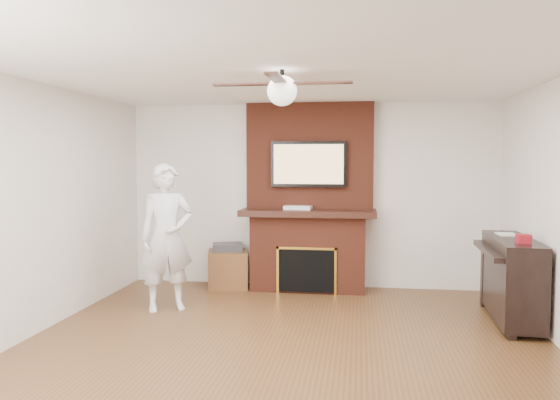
# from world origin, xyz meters

# --- Properties ---
(room_shell) EXTENTS (5.36, 5.86, 2.86)m
(room_shell) POSITION_xyz_m (0.00, 0.00, 1.25)
(room_shell) COLOR #4D2E16
(room_shell) RESTS_ON ground
(fireplace) EXTENTS (1.78, 0.64, 2.50)m
(fireplace) POSITION_xyz_m (0.00, 2.55, 1.00)
(fireplace) COLOR maroon
(fireplace) RESTS_ON ground
(tv) EXTENTS (1.00, 0.08, 0.60)m
(tv) POSITION_xyz_m (0.00, 2.50, 1.68)
(tv) COLOR black
(tv) RESTS_ON fireplace
(ceiling_fan) EXTENTS (1.21, 1.21, 0.31)m
(ceiling_fan) POSITION_xyz_m (-0.00, 0.00, 2.33)
(ceiling_fan) COLOR black
(ceiling_fan) RESTS_ON room_shell
(person) EXTENTS (0.74, 0.67, 1.69)m
(person) POSITION_xyz_m (-1.52, 1.26, 0.85)
(person) COLOR silver
(person) RESTS_ON ground
(side_table) EXTENTS (0.63, 0.63, 0.60)m
(side_table) POSITION_xyz_m (-1.10, 2.48, 0.28)
(side_table) COLOR brown
(side_table) RESTS_ON ground
(piano) EXTENTS (0.57, 1.40, 0.99)m
(piano) POSITION_xyz_m (2.28, 1.34, 0.48)
(piano) COLOR black
(piano) RESTS_ON ground
(cable_box) EXTENTS (0.37, 0.23, 0.05)m
(cable_box) POSITION_xyz_m (-0.14, 2.45, 1.11)
(cable_box) COLOR silver
(cable_box) RESTS_ON fireplace
(candle_orange) EXTENTS (0.07, 0.07, 0.10)m
(candle_orange) POSITION_xyz_m (-0.13, 2.31, 0.05)
(candle_orange) COLOR orange
(candle_orange) RESTS_ON ground
(candle_green) EXTENTS (0.07, 0.07, 0.09)m
(candle_green) POSITION_xyz_m (0.00, 2.38, 0.04)
(candle_green) COLOR #467A31
(candle_green) RESTS_ON ground
(candle_cream) EXTENTS (0.08, 0.08, 0.12)m
(candle_cream) POSITION_xyz_m (0.16, 2.30, 0.06)
(candle_cream) COLOR #BFAA98
(candle_cream) RESTS_ON ground
(candle_blue) EXTENTS (0.05, 0.05, 0.08)m
(candle_blue) POSITION_xyz_m (0.13, 2.39, 0.04)
(candle_blue) COLOR #315B93
(candle_blue) RESTS_ON ground
(candle_green_extra) EXTENTS (0.07, 0.07, 0.09)m
(candle_green_extra) POSITION_xyz_m (0.23, 2.38, 0.04)
(candle_green_extra) COLOR olive
(candle_green_extra) RESTS_ON ground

